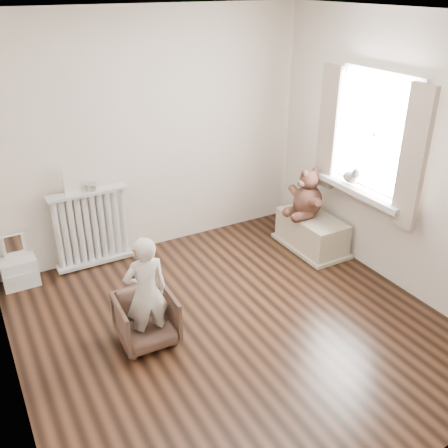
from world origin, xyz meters
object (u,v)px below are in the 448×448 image
plush_cat (351,174)px  radiator (92,232)px  toy_bench (312,232)px  teddy_bear (308,192)px  toy_vanity (17,261)px  child (146,292)px  armchair (146,319)px

plush_cat → radiator: bearing=175.4°
toy_bench → plush_cat: size_ratio=3.67×
radiator → teddy_bear: 2.40m
radiator → toy_vanity: (-0.78, -0.03, -0.11)m
toy_vanity → child: child is taller
radiator → child: bearing=-88.8°
toy_vanity → toy_bench: bearing=-14.8°
toy_vanity → plush_cat: size_ratio=2.41×
child → plush_cat: 2.47m
armchair → toy_bench: armchair is taller
toy_vanity → radiator: bearing=2.2°
child → toy_bench: bearing=-161.0°
armchair → child: bearing=-88.1°
armchair → plush_cat: plush_cat is taller
child → toy_bench: (2.26, 0.69, -0.32)m
toy_vanity → armchair: 1.66m
armchair → child: 0.31m
radiator → plush_cat: size_ratio=3.83×
plush_cat → toy_bench: bearing=132.4°
teddy_bear → plush_cat: bearing=-68.9°
armchair → toy_vanity: bearing=121.0°
toy_vanity → toy_bench: (3.07, -0.81, -0.08)m
toy_vanity → teddy_bear: teddy_bear is taller
toy_vanity → child: (0.81, -1.50, 0.25)m
armchair → teddy_bear: bearing=19.8°
toy_vanity → teddy_bear: (3.04, -0.73, 0.40)m
radiator → teddy_bear: size_ratio=1.57×
armchair → child: child is taller
radiator → armchair: (0.03, -1.48, -0.17)m
toy_vanity → child: bearing=-61.7°
plush_cat → toy_vanity: bearing=-178.3°
teddy_bear → toy_bench: bearing=-65.6°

